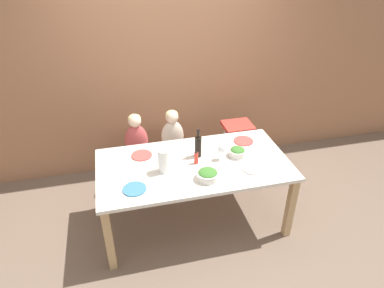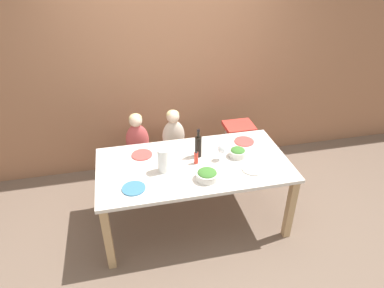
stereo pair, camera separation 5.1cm
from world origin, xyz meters
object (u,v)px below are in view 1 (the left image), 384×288
at_px(chair_right_highchair, 237,136).
at_px(wine_glass_near, 222,149).
at_px(dinner_plate_back_right, 243,141).
at_px(chair_far_left, 138,160).
at_px(dinner_plate_front_left, 134,189).
at_px(dinner_plate_back_left, 142,155).
at_px(paper_towel_roll, 164,161).
at_px(salad_bowl_large, 208,175).
at_px(wine_bottle, 198,146).
at_px(person_child_left, 136,135).
at_px(person_child_center, 172,131).
at_px(chair_far_center, 173,155).
at_px(salad_bowl_small, 237,152).
at_px(dinner_plate_front_right, 253,168).

bearing_deg(chair_right_highchair, wine_glass_near, -121.97).
bearing_deg(dinner_plate_back_right, chair_far_left, 158.22).
relative_size(dinner_plate_front_left, dinner_plate_back_left, 1.00).
height_order(chair_far_left, dinner_plate_back_right, dinner_plate_back_right).
height_order(chair_far_left, paper_towel_roll, paper_towel_roll).
distance_m(chair_right_highchair, dinner_plate_back_right, 0.50).
bearing_deg(salad_bowl_large, dinner_plate_back_left, 135.92).
relative_size(chair_right_highchair, wine_bottle, 2.32).
xyz_separation_m(person_child_left, person_child_center, (0.42, 0.00, 0.00)).
xyz_separation_m(chair_right_highchair, dinner_plate_back_right, (-0.11, -0.45, 0.21)).
xyz_separation_m(chair_right_highchair, person_child_left, (-1.22, 0.00, 0.18)).
height_order(chair_far_center, wine_glass_near, wine_glass_near).
relative_size(person_child_center, dinner_plate_front_left, 2.46).
bearing_deg(salad_bowl_small, wine_bottle, 166.64).
bearing_deg(dinner_plate_back_left, chair_far_left, 91.53).
height_order(chair_far_left, chair_far_center, same).
bearing_deg(person_child_left, dinner_plate_front_right, -42.90).
xyz_separation_m(paper_towel_roll, dinner_plate_front_left, (-0.30, -0.21, -0.11)).
distance_m(chair_far_left, wine_bottle, 0.96).
bearing_deg(salad_bowl_small, dinner_plate_back_left, 166.31).
height_order(chair_far_left, salad_bowl_large, salad_bowl_large).
distance_m(chair_far_center, dinner_plate_front_right, 1.18).
bearing_deg(wine_glass_near, dinner_plate_front_right, -43.26).
bearing_deg(chair_far_left, paper_towel_roll, -76.20).
xyz_separation_m(person_child_center, wine_glass_near, (0.36, -0.72, 0.14)).
relative_size(wine_glass_near, dinner_plate_front_left, 0.82).
bearing_deg(paper_towel_roll, chair_right_highchair, 37.01).
bearing_deg(salad_bowl_small, chair_far_left, 143.85).
height_order(wine_glass_near, dinner_plate_front_right, wine_glass_near).
bearing_deg(dinner_plate_back_left, dinner_plate_front_right, -25.48).
xyz_separation_m(chair_far_center, chair_right_highchair, (0.80, -0.00, 0.16)).
distance_m(chair_far_left, salad_bowl_large, 1.21).
relative_size(chair_far_left, salad_bowl_small, 2.74).
distance_m(salad_bowl_large, dinner_plate_back_left, 0.76).
xyz_separation_m(chair_far_center, dinner_plate_front_left, (-0.53, -0.99, 0.36)).
bearing_deg(chair_far_left, dinner_plate_front_left, -96.41).
height_order(paper_towel_roll, wine_glass_near, paper_towel_roll).
bearing_deg(paper_towel_roll, salad_bowl_large, -30.61).
bearing_deg(dinner_plate_front_left, dinner_plate_front_right, 2.21).
bearing_deg(salad_bowl_small, dinner_plate_front_left, -164.51).
xyz_separation_m(chair_far_center, paper_towel_roll, (-0.23, -0.78, 0.47)).
bearing_deg(chair_right_highchair, dinner_plate_front_right, -102.01).
distance_m(person_child_left, paper_towel_roll, 0.81).
bearing_deg(salad_bowl_small, chair_right_highchair, 68.86).
distance_m(chair_far_center, salad_bowl_small, 0.97).
bearing_deg(dinner_plate_back_left, dinner_plate_front_left, -103.28).
relative_size(chair_far_left, dinner_plate_front_left, 2.22).
relative_size(salad_bowl_large, dinner_plate_back_left, 0.99).
bearing_deg(salad_bowl_large, dinner_plate_back_right, 44.28).
distance_m(chair_far_left, chair_right_highchair, 1.23).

